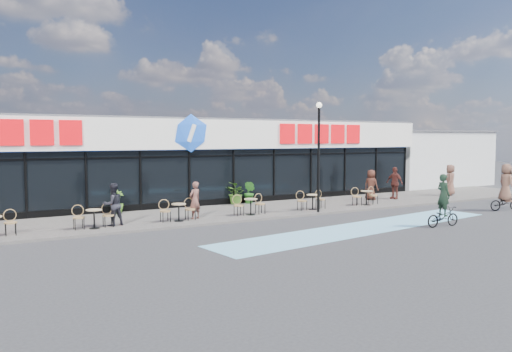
# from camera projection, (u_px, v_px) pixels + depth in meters

# --- Properties ---
(ground) EXTENTS (120.00, 120.00, 0.00)m
(ground) POSITION_uv_depth(u_px,v_px,m) (258.00, 231.00, 19.12)
(ground) COLOR #28282B
(ground) RESTS_ON ground
(sidewalk) EXTENTS (44.00, 5.00, 0.10)m
(sidewalk) POSITION_uv_depth(u_px,v_px,m) (210.00, 214.00, 23.02)
(sidewalk) COLOR #5D5852
(sidewalk) RESTS_ON ground
(bike_lane) EXTENTS (14.17, 4.13, 0.01)m
(bike_lane) POSITION_uv_depth(u_px,v_px,m) (364.00, 228.00, 19.78)
(bike_lane) COLOR #68A7C6
(bike_lane) RESTS_ON ground
(building) EXTENTS (30.60, 6.57, 4.75)m
(building) POSITION_uv_depth(u_px,v_px,m) (169.00, 160.00, 27.56)
(building) COLOR black
(building) RESTS_ON ground
(neighbour_building) EXTENTS (9.20, 7.20, 4.11)m
(neighbour_building) POSITION_uv_depth(u_px,v_px,m) (417.00, 157.00, 38.58)
(neighbour_building) COLOR silver
(neighbour_building) RESTS_ON ground
(lamp_post) EXTENTS (0.28, 0.28, 5.12)m
(lamp_post) POSITION_uv_depth(u_px,v_px,m) (319.00, 147.00, 23.11)
(lamp_post) COLOR black
(lamp_post) RESTS_ON sidewalk
(bistro_set_2) EXTENTS (1.54, 0.62, 0.90)m
(bistro_set_2) POSITION_uv_depth(u_px,v_px,m) (94.00, 216.00, 19.17)
(bistro_set_2) COLOR tan
(bistro_set_2) RESTS_ON sidewalk
(bistro_set_3) EXTENTS (1.54, 0.62, 0.90)m
(bistro_set_3) POSITION_uv_depth(u_px,v_px,m) (178.00, 210.00, 20.85)
(bistro_set_3) COLOR tan
(bistro_set_3) RESTS_ON sidewalk
(bistro_set_4) EXTENTS (1.54, 0.62, 0.90)m
(bistro_set_4) POSITION_uv_depth(u_px,v_px,m) (250.00, 205.00, 22.54)
(bistro_set_4) COLOR tan
(bistro_set_4) RESTS_ON sidewalk
(bistro_set_5) EXTENTS (1.54, 0.62, 0.90)m
(bistro_set_5) POSITION_uv_depth(u_px,v_px,m) (312.00, 200.00, 24.22)
(bistro_set_5) COLOR tan
(bistro_set_5) RESTS_ON sidewalk
(bistro_set_6) EXTENTS (1.54, 0.62, 0.90)m
(bistro_set_6) POSITION_uv_depth(u_px,v_px,m) (365.00, 196.00, 25.91)
(bistro_set_6) COLOR tan
(bistro_set_6) RESTS_ON sidewalk
(potted_plant_left) EXTENTS (0.72, 0.72, 1.08)m
(potted_plant_left) POSITION_uv_depth(u_px,v_px,m) (117.00, 202.00, 22.92)
(potted_plant_left) COLOR #315718
(potted_plant_left) RESTS_ON sidewalk
(potted_plant_mid) EXTENTS (0.65, 0.74, 1.18)m
(potted_plant_mid) POSITION_uv_depth(u_px,v_px,m) (250.00, 192.00, 26.38)
(potted_plant_mid) COLOR #205719
(potted_plant_mid) RESTS_ON sidewalk
(potted_plant_right) EXTENTS (1.10, 1.21, 1.18)m
(potted_plant_right) POSITION_uv_depth(u_px,v_px,m) (237.00, 193.00, 26.07)
(potted_plant_right) COLOR #325919
(potted_plant_right) RESTS_ON sidewalk
(patron_left) EXTENTS (0.69, 0.58, 1.61)m
(patron_left) POSITION_uv_depth(u_px,v_px,m) (195.00, 200.00, 21.35)
(patron_left) COLOR brown
(patron_left) RESTS_ON sidewalk
(patron_right) EXTENTS (0.95, 0.82, 1.70)m
(patron_right) POSITION_uv_depth(u_px,v_px,m) (113.00, 204.00, 19.66)
(patron_right) COLOR black
(patron_right) RESTS_ON sidewalk
(pedestrian_a) EXTENTS (0.60, 1.12, 1.82)m
(pedestrian_a) POSITION_uv_depth(u_px,v_px,m) (394.00, 183.00, 28.39)
(pedestrian_a) COLOR #4C211B
(pedestrian_a) RESTS_ON sidewalk
(pedestrian_b) EXTENTS (0.76, 0.95, 1.70)m
(pedestrian_b) POSITION_uv_depth(u_px,v_px,m) (371.00, 185.00, 27.89)
(pedestrian_b) COLOR #3F1F16
(pedestrian_b) RESTS_ON sidewalk
(pedestrian_c) EXTENTS (1.08, 1.03, 1.86)m
(pedestrian_c) POSITION_uv_depth(u_px,v_px,m) (450.00, 180.00, 30.16)
(pedestrian_c) COLOR brown
(pedestrian_c) RESTS_ON sidewalk
(cyclist_a) EXTENTS (1.60, 0.69, 2.14)m
(cyclist_a) POSITION_uv_depth(u_px,v_px,m) (443.00, 209.00, 19.97)
(cyclist_a) COLOR black
(cyclist_a) RESTS_ON ground
(cyclist_b) EXTENTS (1.66, 1.08, 2.30)m
(cyclist_b) POSITION_uv_depth(u_px,v_px,m) (506.00, 191.00, 24.42)
(cyclist_b) COLOR black
(cyclist_b) RESTS_ON ground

